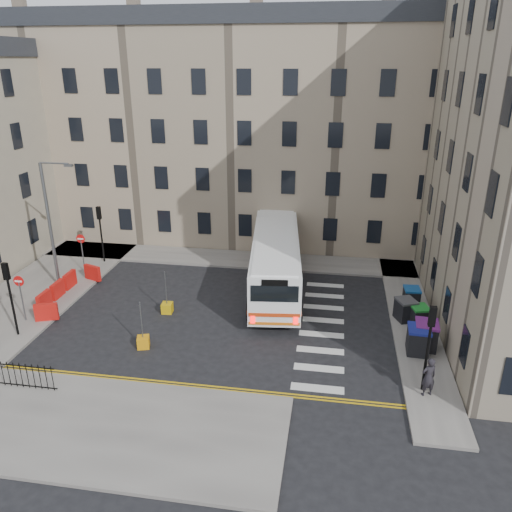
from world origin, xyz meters
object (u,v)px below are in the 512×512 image
(bus, at_px, (276,259))
(bollard_chevron, at_px, (143,342))
(wheelie_bin_b, at_px, (426,335))
(wheelie_bin_d, at_px, (405,309))
(bollard_yellow, at_px, (167,308))
(wheelie_bin_a, at_px, (418,340))
(wheelie_bin_e, at_px, (411,297))
(pedestrian, at_px, (428,377))
(streetlamp, at_px, (50,224))
(wheelie_bin_c, at_px, (419,316))

(bus, relative_size, bollard_chevron, 21.25)
(bus, bearing_deg, wheelie_bin_b, -43.04)
(bus, relative_size, wheelie_bin_b, 9.02)
(bus, height_order, wheelie_bin_d, bus)
(wheelie_bin_d, relative_size, bollard_yellow, 2.33)
(bollard_yellow, bearing_deg, wheelie_bin_a, -9.52)
(bollard_yellow, bearing_deg, wheelie_bin_e, 11.29)
(pedestrian, bearing_deg, bollard_chevron, -30.72)
(wheelie_bin_a, bearing_deg, streetlamp, 171.50)
(wheelie_bin_c, xyz_separation_m, pedestrian, (-0.50, -6.28, 0.34))
(bus, distance_m, wheelie_bin_c, 9.40)
(bollard_chevron, bearing_deg, wheelie_bin_c, 16.96)
(wheelie_bin_d, height_order, wheelie_bin_e, wheelie_bin_d)
(pedestrian, bearing_deg, wheelie_bin_c, -117.20)
(streetlamp, relative_size, bus, 0.64)
(bollard_yellow, bearing_deg, pedestrian, -22.86)
(bollard_yellow, bearing_deg, bus, 37.54)
(wheelie_bin_c, height_order, pedestrian, pedestrian)
(streetlamp, relative_size, wheelie_bin_c, 6.65)
(wheelie_bin_c, xyz_separation_m, wheelie_bin_e, (-0.12, 2.33, 0.01))
(wheelie_bin_d, bearing_deg, streetlamp, 155.21)
(pedestrian, bearing_deg, wheelie_bin_e, -115.17)
(wheelie_bin_e, bearing_deg, bollard_chevron, -157.88)
(wheelie_bin_a, xyz_separation_m, pedestrian, (-0.06, -3.48, 0.22))
(pedestrian, bearing_deg, bollard_yellow, -45.51)
(wheelie_bin_d, bearing_deg, pedestrian, -110.73)
(streetlamp, xyz_separation_m, pedestrian, (21.72, -7.88, -3.27))
(streetlamp, xyz_separation_m, wheelie_bin_d, (21.56, -1.02, -3.56))
(wheelie_bin_b, xyz_separation_m, wheelie_bin_c, (-0.01, 2.29, -0.14))
(streetlamp, bearing_deg, wheelie_bin_d, -2.72)
(wheelie_bin_a, relative_size, bollard_chevron, 2.30)
(wheelie_bin_a, relative_size, pedestrian, 0.75)
(wheelie_bin_b, xyz_separation_m, pedestrian, (-0.51, -4.00, 0.21))
(wheelie_bin_b, distance_m, wheelie_bin_c, 2.29)
(wheelie_bin_d, height_order, bollard_chevron, wheelie_bin_d)
(bus, distance_m, wheelie_bin_d, 8.56)
(bus, height_order, bollard_yellow, bus)
(wheelie_bin_d, relative_size, pedestrian, 0.76)
(bus, bearing_deg, bollard_yellow, -148.94)
(streetlamp, distance_m, pedestrian, 23.33)
(streetlamp, xyz_separation_m, wheelie_bin_b, (22.22, -3.89, -3.47))
(streetlamp, distance_m, wheelie_bin_e, 22.40)
(streetlamp, xyz_separation_m, wheelie_bin_e, (22.09, 0.72, -3.60))
(wheelie_bin_b, relative_size, bollard_yellow, 2.36)
(wheelie_bin_b, relative_size, wheelie_bin_c, 1.15)
(wheelie_bin_a, xyz_separation_m, bollard_chevron, (-13.78, -1.53, -0.55))
(wheelie_bin_b, bearing_deg, streetlamp, 175.15)
(bus, distance_m, wheelie_bin_e, 8.56)
(wheelie_bin_a, height_order, bollard_chevron, wheelie_bin_a)
(streetlamp, relative_size, pedestrian, 4.42)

